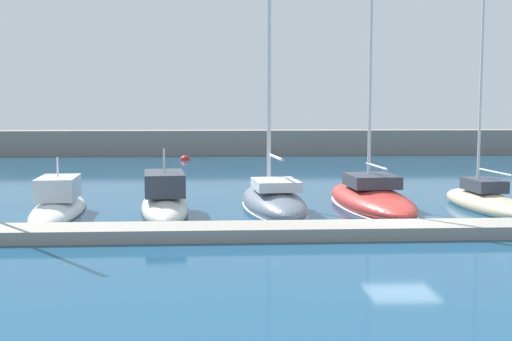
# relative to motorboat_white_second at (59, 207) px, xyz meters

# --- Properties ---
(ground_plane) EXTENTS (120.00, 120.00, 0.00)m
(ground_plane) POSITION_rel_motorboat_white_second_xyz_m (13.33, -3.96, -0.26)
(ground_plane) COLOR navy
(dock_pier) EXTENTS (41.66, 1.86, 0.42)m
(dock_pier) POSITION_rel_motorboat_white_second_xyz_m (13.33, -5.66, -0.05)
(dock_pier) COLOR gray
(dock_pier) RESTS_ON ground_plane
(breakwater_seawall) EXTENTS (108.00, 2.81, 2.23)m
(breakwater_seawall) POSITION_rel_motorboat_white_second_xyz_m (13.33, 33.54, 0.86)
(breakwater_seawall) COLOR gray
(breakwater_seawall) RESTS_ON ground_plane
(motorboat_white_second) EXTENTS (2.43, 7.74, 2.77)m
(motorboat_white_second) POSITION_rel_motorboat_white_second_xyz_m (0.00, 0.00, 0.00)
(motorboat_white_second) COLOR white
(motorboat_white_second) RESTS_ON ground_plane
(motorboat_ivory_third) EXTENTS (2.67, 7.78, 3.05)m
(motorboat_ivory_third) POSITION_rel_motorboat_white_second_xyz_m (4.37, -0.26, 0.17)
(motorboat_ivory_third) COLOR silver
(motorboat_ivory_third) RESTS_ON ground_plane
(sailboat_slate_fourth) EXTENTS (3.18, 8.49, 17.63)m
(sailboat_slate_fourth) POSITION_rel_motorboat_white_second_xyz_m (8.96, 0.60, 0.17)
(sailboat_slate_fourth) COLOR slate
(sailboat_slate_fourth) RESTS_ON ground_plane
(sailboat_red_fifth) EXTENTS (3.30, 9.43, 15.89)m
(sailboat_red_fifth) POSITION_rel_motorboat_white_second_xyz_m (13.29, 0.92, 0.13)
(sailboat_red_fifth) COLOR #B72D28
(sailboat_red_fifth) RESTS_ON ground_plane
(sailboat_sand_sixth) EXTENTS (2.21, 7.02, 15.55)m
(sailboat_sand_sixth) POSITION_rel_motorboat_white_second_xyz_m (17.96, -0.16, 0.18)
(sailboat_sand_sixth) COLOR beige
(sailboat_sand_sixth) RESTS_ON ground_plane
(mooring_buoy_red) EXTENTS (0.80, 0.80, 0.80)m
(mooring_buoy_red) POSITION_rel_motorboat_white_second_xyz_m (3.92, 27.03, -0.26)
(mooring_buoy_red) COLOR red
(mooring_buoy_red) RESTS_ON ground_plane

